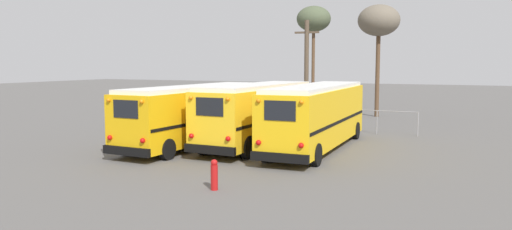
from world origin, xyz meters
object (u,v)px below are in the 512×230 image
(school_bus_0, at_px, (196,113))
(school_bus_1, at_px, (257,112))
(bare_tree_0, at_px, (379,22))
(fire_hydrant, at_px, (214,175))
(utility_pole, at_px, (306,70))
(bare_tree_1, at_px, (314,20))
(school_bus_2, at_px, (317,114))

(school_bus_0, relative_size, school_bus_1, 1.13)
(school_bus_0, relative_size, bare_tree_0, 1.23)
(bare_tree_0, height_order, fire_hydrant, bare_tree_0)
(utility_pole, height_order, bare_tree_1, bare_tree_1)
(fire_hydrant, bearing_deg, bare_tree_1, 100.27)
(bare_tree_1, relative_size, fire_hydrant, 8.34)
(school_bus_0, distance_m, school_bus_2, 6.18)
(bare_tree_0, bearing_deg, school_bus_1, -99.41)
(school_bus_1, distance_m, bare_tree_0, 17.81)
(bare_tree_1, height_order, fire_hydrant, bare_tree_1)
(school_bus_0, height_order, utility_pole, utility_pole)
(school_bus_0, distance_m, bare_tree_1, 16.94)
(school_bus_0, bearing_deg, utility_pole, 81.57)
(school_bus_1, relative_size, utility_pole, 1.31)
(utility_pole, distance_m, bare_tree_1, 5.34)
(utility_pole, distance_m, bare_tree_0, 7.70)
(school_bus_0, distance_m, utility_pole, 12.45)
(school_bus_0, height_order, school_bus_1, school_bus_1)
(school_bus_0, relative_size, school_bus_2, 1.00)
(bare_tree_1, bearing_deg, school_bus_0, -93.92)
(utility_pole, bearing_deg, school_bus_2, -68.58)
(utility_pole, bearing_deg, bare_tree_1, 100.85)
(school_bus_1, xyz_separation_m, fire_hydrant, (2.33, -8.63, -1.20))
(school_bus_2, xyz_separation_m, bare_tree_0, (-0.25, 16.28, 5.66))
(school_bus_0, height_order, fire_hydrant, school_bus_0)
(utility_pole, relative_size, fire_hydrant, 6.99)
(bare_tree_1, xyz_separation_m, fire_hydrant, (4.26, -23.51, -6.98))
(school_bus_0, xyz_separation_m, bare_tree_0, (5.78, 17.64, 5.71))
(school_bus_1, xyz_separation_m, bare_tree_0, (2.76, 16.66, 5.65))
(school_bus_2, xyz_separation_m, utility_pole, (-4.23, 10.78, 2.03))
(bare_tree_0, distance_m, bare_tree_1, 5.02)
(school_bus_0, height_order, bare_tree_0, bare_tree_0)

